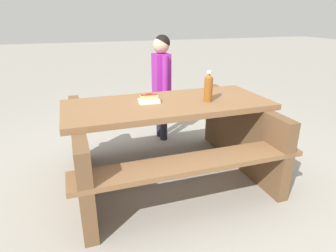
{
  "coord_description": "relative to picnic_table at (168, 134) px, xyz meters",
  "views": [
    {
      "loc": [
        0.77,
        2.33,
        1.47
      ],
      "look_at": [
        0.0,
        0.0,
        0.52
      ],
      "focal_mm": 31.09,
      "sensor_mm": 36.0,
      "label": 1
    }
  ],
  "objects": [
    {
      "name": "soda_bottle",
      "position": [
        -0.34,
        0.08,
        0.43
      ],
      "size": [
        0.07,
        0.07,
        0.27
      ],
      "color": "brown",
      "rests_on": "picnic_table"
    },
    {
      "name": "picnic_table",
      "position": [
        0.0,
        0.0,
        0.0
      ],
      "size": [
        1.82,
        1.42,
        0.75
      ],
      "color": "brown",
      "rests_on": "ground"
    },
    {
      "name": "hotdog_tray",
      "position": [
        0.16,
        -0.04,
        0.34
      ],
      "size": [
        0.19,
        0.12,
        0.08
      ],
      "color": "white",
      "rests_on": "picnic_table"
    },
    {
      "name": "child_in_coat",
      "position": [
        -0.23,
        -0.93,
        0.36
      ],
      "size": [
        0.2,
        0.31,
        1.26
      ],
      "color": "#262633",
      "rests_on": "ground"
    },
    {
      "name": "ground_plane",
      "position": [
        0.0,
        0.0,
        -0.44
      ],
      "size": [
        30.0,
        30.0,
        0.0
      ],
      "primitive_type": "plane",
      "color": "gray",
      "rests_on": "ground"
    }
  ]
}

